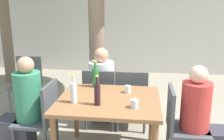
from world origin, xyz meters
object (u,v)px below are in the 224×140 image
object	(u,v)px
patio_chair_4	(27,80)
person_seated_0	(23,112)
patio_chair_0	(42,115)
person_seated_1	(203,123)
patio_chair_2	(100,95)
patio_chair_1	(180,122)
water_bottle_2	(74,92)
patio_chair_3	(131,97)
drinking_glass_0	(128,89)
dining_table_front	(109,106)
person_seated_2	(102,89)
green_bottle_1	(95,77)
drinking_glass_1	(134,104)
wine_bottle_0	(97,94)

from	to	relation	value
patio_chair_4	person_seated_0	bearing A→B (deg)	-66.81
patio_chair_0	person_seated_0	size ratio (longest dim) A/B	0.74
person_seated_1	patio_chair_2	bearing A→B (deg)	60.37
patio_chair_0	patio_chair_1	world-z (taller)	same
person_seated_1	water_bottle_2	xyz separation A→B (m)	(-1.39, -0.16, 0.35)
patio_chair_3	drinking_glass_0	size ratio (longest dim) A/B	10.05
dining_table_front	person_seated_2	xyz separation A→B (m)	(-0.22, 0.95, -0.13)
person_seated_2	patio_chair_3	bearing A→B (deg)	152.63
patio_chair_0	patio_chair_3	size ratio (longest dim) A/B	1.00
patio_chair_4	person_seated_1	bearing A→B (deg)	-26.00
person_seated_1	person_seated_2	xyz separation A→B (m)	(-1.26, 0.95, 0.02)
patio_chair_4	green_bottle_1	size ratio (longest dim) A/B	2.65
person_seated_2	drinking_glass_0	distance (m)	0.89
person_seated_0	drinking_glass_1	bearing A→B (deg)	80.92
dining_table_front	green_bottle_1	distance (m)	0.49
patio_chair_0	person_seated_2	distance (m)	1.10
dining_table_front	patio_chair_0	xyz separation A→B (m)	(-0.79, 0.00, -0.15)
patio_chair_1	drinking_glass_0	bearing A→B (deg)	70.11
person_seated_1	patio_chair_1	bearing A→B (deg)	90.00
patio_chair_0	drinking_glass_1	world-z (taller)	patio_chair_0
dining_table_front	drinking_glass_1	world-z (taller)	drinking_glass_1
patio_chair_3	green_bottle_1	distance (m)	0.67
green_bottle_1	drinking_glass_0	xyz separation A→B (m)	(0.42, -0.17, -0.09)
patio_chair_0	patio_chair_1	size ratio (longest dim) A/B	1.00
dining_table_front	person_seated_0	world-z (taller)	person_seated_0
person_seated_1	person_seated_2	world-z (taller)	person_seated_2
dining_table_front	drinking_glass_0	world-z (taller)	drinking_glass_0
patio_chair_3	drinking_glass_1	xyz separation A→B (m)	(0.07, -0.93, 0.28)
dining_table_front	wine_bottle_0	distance (m)	0.30
patio_chair_1	patio_chair_2	xyz separation A→B (m)	(-1.02, 0.71, 0.00)
person_seated_0	drinking_glass_1	distance (m)	1.36
patio_chair_2	patio_chair_3	size ratio (longest dim) A/B	1.00
person_seated_0	green_bottle_1	world-z (taller)	person_seated_0
person_seated_0	dining_table_front	bearing A→B (deg)	90.00
patio_chair_3	person_seated_0	bearing A→B (deg)	29.70
dining_table_front	patio_chair_1	distance (m)	0.81
dining_table_front	patio_chair_0	world-z (taller)	patio_chair_0
patio_chair_1	patio_chair_3	xyz separation A→B (m)	(-0.57, 0.71, 0.00)
patio_chair_1	green_bottle_1	bearing A→B (deg)	69.22
drinking_glass_0	patio_chair_0	bearing A→B (deg)	-167.74
person_seated_0	drinking_glass_0	xyz separation A→B (m)	(1.23, 0.22, 0.26)
patio_chair_0	person_seated_2	xyz separation A→B (m)	(0.57, 0.95, 0.02)
green_bottle_1	water_bottle_2	bearing A→B (deg)	-103.92
wine_bottle_0	green_bottle_1	bearing A→B (deg)	102.46
patio_chair_0	patio_chair_2	distance (m)	0.91
person_seated_1	wine_bottle_0	distance (m)	1.20
patio_chair_4	drinking_glass_1	distance (m)	2.40
patio_chair_1	green_bottle_1	world-z (taller)	green_bottle_1
patio_chair_2	wine_bottle_0	distance (m)	0.98
water_bottle_2	drinking_glass_1	bearing A→B (deg)	-4.84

